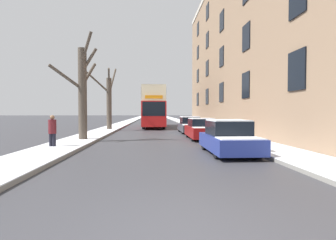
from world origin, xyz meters
name	(u,v)px	position (x,y,z in m)	size (l,w,h in m)	color
ground_plane	(188,237)	(0.00, 0.00, 0.00)	(320.00, 320.00, 0.00)	#38383D
sidewalk_left	(132,120)	(-4.91, 53.00, 0.08)	(2.22, 130.00, 0.16)	gray
sidewalk_right	(177,120)	(4.91, 53.00, 0.08)	(2.22, 130.00, 0.16)	gray
terrace_facade_right	(269,43)	(10.52, 20.69, 8.29)	(9.10, 36.48, 16.58)	#8C7056
bare_tree_left_0	(82,91)	(-4.67, 12.39, 3.05)	(2.49, 2.43, 6.49)	#4C4238
bare_tree_left_1	(108,100)	(-4.74, 22.05, 2.95)	(2.91, 3.32, 6.30)	#4C4238
double_decker_bus	(154,106)	(-0.35, 27.64, 2.55)	(2.51, 11.54, 4.52)	red
parked_car_0	(228,138)	(2.75, 7.34, 0.66)	(1.82, 3.99, 1.44)	navy
parked_car_1	(201,129)	(2.75, 13.51, 0.64)	(1.73, 4.20, 1.38)	maroon
parked_car_2	(190,125)	(2.75, 18.86, 0.65)	(1.72, 4.56, 1.43)	#474C56
pedestrian_left_sidewalk	(52,131)	(-5.20, 9.01, 0.90)	(0.36, 0.36, 1.63)	black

